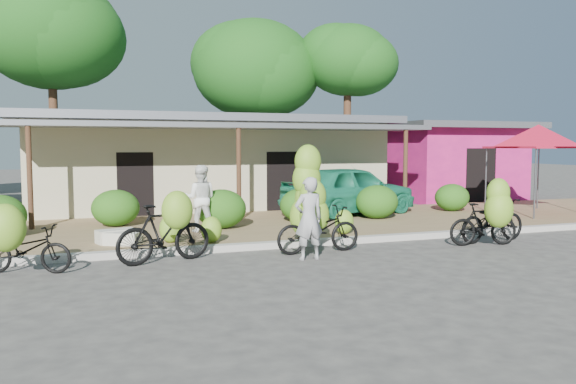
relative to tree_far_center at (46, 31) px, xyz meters
name	(u,v)px	position (x,y,z in m)	size (l,w,h in m)	color
ground	(319,265)	(5.69, -16.11, -7.11)	(100.00, 100.00, 0.00)	#3D3B38
sidewalk	(249,227)	(5.69, -11.11, -7.05)	(60.00, 6.00, 0.12)	#8F774D
curb	(285,244)	(5.69, -14.11, -7.03)	(60.00, 0.25, 0.15)	#A8A399
shop_main	(206,161)	(5.69, -5.18, -5.39)	(13.00, 8.50, 3.35)	#BCAF8E
shop_pink	(444,160)	(16.19, -5.12, -5.44)	(6.00, 6.00, 3.25)	#D12074
tree_far_center	(46,31)	(0.00, 0.00, 0.00)	(5.93, 5.87, 9.36)	#4C321E
tree_center_right	(250,67)	(9.00, 0.50, -1.04)	(5.98, 5.92, 8.33)	#4C321E
tree_near_right	(343,59)	(13.00, -1.50, -0.70)	(4.36, 4.17, 8.04)	#4C321E
hedge_1	(116,208)	(2.20, -10.17, -6.49)	(1.28, 1.15, 1.00)	#175713
hedge_2	(221,209)	(4.81, -11.53, -6.47)	(1.33, 1.20, 1.04)	#175713
hedge_3	(301,205)	(7.28, -10.96, -6.51)	(1.22, 1.10, 0.96)	#175713
hedge_4	(377,202)	(9.67, -11.10, -6.49)	(1.29, 1.16, 1.01)	#175713
hedge_5	(452,197)	(12.99, -10.21, -6.53)	(1.17, 1.05, 0.91)	#175713
red_canopy	(538,136)	(15.16, -11.65, -4.50)	(3.50, 3.50, 2.86)	#59595E
bike_far_left	(21,244)	(0.38, -15.12, -6.54)	(1.77, 1.46, 1.34)	black
bike_left	(166,230)	(2.94, -14.97, -6.45)	(2.02, 1.40, 1.47)	black
bike_center	(313,211)	(6.15, -14.68, -6.22)	(1.95, 1.24, 2.33)	black
bike_right	(489,217)	(10.06, -15.63, -6.41)	(1.71, 1.29, 1.60)	black
bike_far_right	(492,221)	(10.62, -15.07, -6.59)	(2.04, 0.94, 1.03)	black
loose_banana_a	(171,229)	(3.25, -13.29, -6.67)	(0.51, 0.43, 0.63)	#80B32C
loose_banana_b	(211,230)	(4.12, -13.60, -6.69)	(0.48, 0.41, 0.60)	#80B32C
loose_banana_c	(344,222)	(7.48, -13.46, -6.69)	(0.48, 0.41, 0.60)	#80B32C
sack_near	(116,236)	(2.09, -12.86, -6.84)	(0.85, 0.40, 0.30)	beige
sack_far	(122,239)	(2.20, -13.22, -6.85)	(0.75, 0.38, 0.28)	beige
vendor	(309,218)	(5.71, -15.54, -6.27)	(0.61, 0.40, 1.68)	#9B9B9B
bystander	(200,199)	(4.19, -11.91, -6.14)	(0.82, 0.64, 1.70)	white
teal_van	(350,190)	(9.33, -9.91, -6.20)	(1.86, 4.62, 1.57)	#1B7B5A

